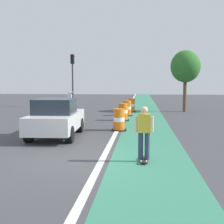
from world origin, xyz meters
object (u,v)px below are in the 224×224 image
parked_sedan_nearest (56,118)px  pedestrian_waiting (72,100)px  traffic_barrel_mid (123,112)px  street_tree_sidewalk (185,67)px  skateboarder_on_lane (144,132)px  traffic_barrel_far (132,105)px  traffic_barrel_front (119,120)px  traffic_light_corner (73,71)px  traffic_barrel_back (127,108)px  pedestrian_crossing (70,100)px

parked_sedan_nearest → pedestrian_waiting: size_ratio=2.60×
traffic_barrel_mid → street_tree_sidewalk: size_ratio=0.22×
skateboarder_on_lane → pedestrian_waiting: bearing=110.5°
pedestrian_waiting → street_tree_sidewalk: size_ratio=0.32×
traffic_barrel_far → pedestrian_waiting: pedestrian_waiting is taller
parked_sedan_nearest → traffic_barrel_far: 11.72m
traffic_barrel_front → traffic_light_corner: size_ratio=0.21×
traffic_barrel_mid → traffic_barrel_back: (0.12, 2.73, 0.00)m
traffic_light_corner → pedestrian_crossing: size_ratio=3.17×
parked_sedan_nearest → traffic_light_corner: (-2.98, 15.68, 2.67)m
traffic_barrel_back → skateboarder_on_lane: bearing=-84.9°
traffic_barrel_mid → street_tree_sidewalk: street_tree_sidewalk is taller
traffic_barrel_mid → traffic_light_corner: bearing=119.6°
traffic_barrel_mid → street_tree_sidewalk: 8.35m
skateboarder_on_lane → street_tree_sidewalk: size_ratio=0.34×
traffic_barrel_mid → pedestrian_crossing: 8.09m
street_tree_sidewalk → pedestrian_waiting: bearing=173.4°
traffic_barrel_mid → traffic_barrel_far: same height
traffic_light_corner → pedestrian_waiting: traffic_light_corner is taller
parked_sedan_nearest → street_tree_sidewalk: size_ratio=0.84×
traffic_barrel_back → pedestrian_crossing: (-5.14, 3.61, 0.33)m
pedestrian_waiting → street_tree_sidewalk: (9.77, -1.12, 2.80)m
street_tree_sidewalk → pedestrian_crossing: bearing=178.9°
traffic_barrel_back → pedestrian_waiting: 6.92m
traffic_barrel_mid → skateboarder_on_lane: bearing=-82.7°
traffic_barrel_back → pedestrian_waiting: pedestrian_waiting is taller
pedestrian_crossing → street_tree_sidewalk: street_tree_sidewalk is taller
traffic_barrel_mid → pedestrian_crossing: pedestrian_crossing is taller
skateboarder_on_lane → traffic_barrel_mid: skateboarder_on_lane is taller
skateboarder_on_lane → parked_sedan_nearest: parked_sedan_nearest is taller
skateboarder_on_lane → parked_sedan_nearest: 5.28m
traffic_barrel_far → pedestrian_waiting: bearing=161.2°
traffic_barrel_far → traffic_light_corner: traffic_light_corner is taller
pedestrian_crossing → traffic_barrel_back: bearing=-35.1°
traffic_barrel_front → street_tree_sidewalk: bearing=65.1°
parked_sedan_nearest → traffic_barrel_front: 3.33m
traffic_barrel_front → pedestrian_crossing: (-5.05, 10.19, 0.33)m
traffic_light_corner → parked_sedan_nearest: bearing=-79.2°
skateboarder_on_lane → traffic_barrel_front: skateboarder_on_lane is taller
pedestrian_waiting → traffic_barrel_far: bearing=-18.8°
pedestrian_crossing → pedestrian_waiting: 0.95m
traffic_barrel_mid → traffic_barrel_far: bearing=86.4°
traffic_barrel_mid → pedestrian_waiting: pedestrian_waiting is taller
skateboarder_on_lane → pedestrian_crossing: size_ratio=1.05×
traffic_barrel_far → street_tree_sidewalk: (4.34, 0.72, 3.14)m
parked_sedan_nearest → traffic_barrel_back: parked_sedan_nearest is taller
traffic_barrel_front → pedestrian_waiting: size_ratio=0.68×
pedestrian_waiting → traffic_barrel_back: bearing=-41.2°
traffic_barrel_far → street_tree_sidewalk: street_tree_sidewalk is taller
traffic_barrel_front → pedestrian_waiting: 12.26m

